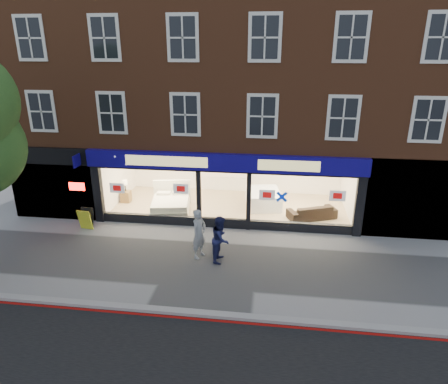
% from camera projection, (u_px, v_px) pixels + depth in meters
% --- Properties ---
extents(ground, '(120.00, 120.00, 0.00)m').
position_uv_depth(ground, '(212.00, 264.00, 14.28)').
color(ground, gray).
rests_on(ground, ground).
extents(kerb_line, '(60.00, 0.10, 0.01)m').
position_uv_depth(kerb_line, '(195.00, 319.00, 11.40)').
color(kerb_line, '#8C0A07').
rests_on(kerb_line, ground).
extents(kerb_stone, '(60.00, 0.25, 0.12)m').
position_uv_depth(kerb_stone, '(197.00, 313.00, 11.56)').
color(kerb_stone, gray).
rests_on(kerb_stone, ground).
extents(showroom_floor, '(11.00, 4.50, 0.10)m').
position_uv_depth(showroom_floor, '(230.00, 207.00, 19.14)').
color(showroom_floor, tan).
rests_on(showroom_floor, ground).
extents(building, '(19.00, 8.26, 10.30)m').
position_uv_depth(building, '(234.00, 61.00, 18.41)').
color(building, brown).
rests_on(building, ground).
extents(display_bed, '(2.05, 2.36, 1.19)m').
position_uv_depth(display_bed, '(171.00, 204.00, 18.48)').
color(display_bed, silver).
rests_on(display_bed, showroom_floor).
extents(bedside_table, '(0.46, 0.46, 0.55)m').
position_uv_depth(bedside_table, '(126.00, 196.00, 19.54)').
color(bedside_table, brown).
rests_on(bedside_table, showroom_floor).
extents(mattress_stack, '(1.82, 2.14, 0.75)m').
position_uv_depth(mattress_stack, '(263.00, 198.00, 19.00)').
color(mattress_stack, white).
rests_on(mattress_stack, showroom_floor).
extents(sofa, '(2.29, 1.58, 0.62)m').
position_uv_depth(sofa, '(312.00, 212.00, 17.68)').
color(sofa, black).
rests_on(sofa, showroom_floor).
extents(a_board, '(0.64, 0.45, 0.92)m').
position_uv_depth(a_board, '(86.00, 219.00, 16.83)').
color(a_board, gold).
rests_on(a_board, ground).
extents(pedestrian_grey, '(0.70, 0.81, 1.86)m').
position_uv_depth(pedestrian_grey, '(199.00, 234.00, 14.45)').
color(pedestrian_grey, '#979B9E').
rests_on(pedestrian_grey, ground).
extents(pedestrian_blue, '(0.73, 0.90, 1.72)m').
position_uv_depth(pedestrian_blue, '(221.00, 239.00, 14.23)').
color(pedestrian_blue, '#181B45').
rests_on(pedestrian_blue, ground).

